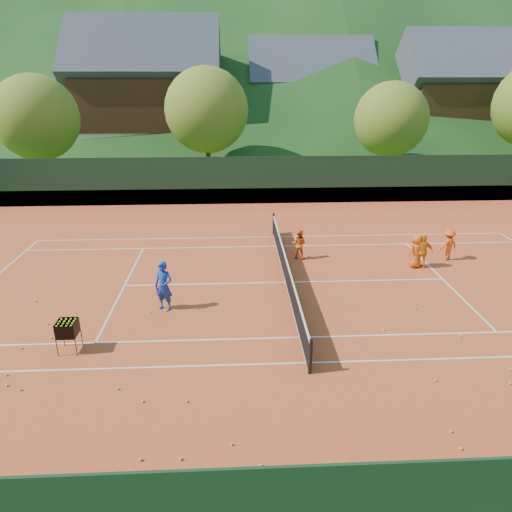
{
  "coord_description": "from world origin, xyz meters",
  "views": [
    {
      "loc": [
        -2.01,
        -16.47,
        7.78
      ],
      "look_at": [
        -1.2,
        0.0,
        1.18
      ],
      "focal_mm": 32.0,
      "sensor_mm": 36.0,
      "label": 1
    }
  ],
  "objects_px": {
    "student_b": "(423,252)",
    "student_c": "(416,251)",
    "tennis_net": "(286,271)",
    "ball_hopper": "(67,329)",
    "chalet_mid": "(308,102)",
    "chalet_right": "(455,101)",
    "coach": "(164,286)",
    "chalet_left": "(149,98)",
    "student_d": "(448,245)",
    "student_a": "(299,244)"
  },
  "relations": [
    {
      "from": "coach",
      "to": "student_d",
      "type": "xyz_separation_m",
      "value": [
        11.97,
        4.07,
        -0.2
      ]
    },
    {
      "from": "student_a",
      "to": "chalet_mid",
      "type": "xyz_separation_m",
      "value": [
        5.15,
        31.46,
        4.3
      ]
    },
    {
      "from": "coach",
      "to": "chalet_right",
      "type": "bearing_deg",
      "value": 72.18
    },
    {
      "from": "student_d",
      "to": "ball_hopper",
      "type": "bearing_deg",
      "value": 4.72
    },
    {
      "from": "student_b",
      "to": "student_c",
      "type": "xyz_separation_m",
      "value": [
        -0.25,
        0.1,
        -0.0
      ]
    },
    {
      "from": "student_a",
      "to": "chalet_right",
      "type": "xyz_separation_m",
      "value": [
        19.15,
        27.46,
        4.56
      ]
    },
    {
      "from": "student_c",
      "to": "chalet_left",
      "type": "xyz_separation_m",
      "value": [
        -15.7,
        28.7,
        4.89
      ]
    },
    {
      "from": "ball_hopper",
      "to": "chalet_left",
      "type": "relative_size",
      "value": 0.07
    },
    {
      "from": "coach",
      "to": "student_b",
      "type": "height_order",
      "value": "coach"
    },
    {
      "from": "chalet_left",
      "to": "student_a",
      "type": "bearing_deg",
      "value": -68.43
    },
    {
      "from": "student_b",
      "to": "student_d",
      "type": "bearing_deg",
      "value": -141.52
    },
    {
      "from": "student_b",
      "to": "chalet_right",
      "type": "relative_size",
      "value": 0.12
    },
    {
      "from": "student_c",
      "to": "chalet_right",
      "type": "distance_m",
      "value": 32.38
    },
    {
      "from": "coach",
      "to": "student_c",
      "type": "bearing_deg",
      "value": 37.6
    },
    {
      "from": "chalet_left",
      "to": "coach",
      "type": "bearing_deg",
      "value": -80.28
    },
    {
      "from": "chalet_left",
      "to": "chalet_mid",
      "type": "bearing_deg",
      "value": 14.04
    },
    {
      "from": "student_a",
      "to": "student_d",
      "type": "distance_m",
      "value": 6.62
    },
    {
      "from": "coach",
      "to": "student_a",
      "type": "distance_m",
      "value": 7.05
    },
    {
      "from": "student_a",
      "to": "tennis_net",
      "type": "distance_m",
      "value": 2.69
    },
    {
      "from": "student_b",
      "to": "student_c",
      "type": "relative_size",
      "value": 1.0
    },
    {
      "from": "tennis_net",
      "to": "chalet_right",
      "type": "bearing_deg",
      "value": 56.31
    },
    {
      "from": "student_c",
      "to": "ball_hopper",
      "type": "height_order",
      "value": "student_c"
    },
    {
      "from": "student_c",
      "to": "tennis_net",
      "type": "bearing_deg",
      "value": -11.51
    },
    {
      "from": "student_c",
      "to": "student_d",
      "type": "xyz_separation_m",
      "value": [
        1.75,
        0.75,
        -0.03
      ]
    },
    {
      "from": "student_d",
      "to": "tennis_net",
      "type": "xyz_separation_m",
      "value": [
        -7.45,
        -2.05,
        -0.2
      ]
    },
    {
      "from": "coach",
      "to": "chalet_left",
      "type": "distance_m",
      "value": 32.82
    },
    {
      "from": "ball_hopper",
      "to": "chalet_right",
      "type": "relative_size",
      "value": 0.08
    },
    {
      "from": "chalet_left",
      "to": "student_b",
      "type": "bearing_deg",
      "value": -61.01
    },
    {
      "from": "coach",
      "to": "student_a",
      "type": "relative_size",
      "value": 1.33
    },
    {
      "from": "student_c",
      "to": "tennis_net",
      "type": "xyz_separation_m",
      "value": [
        -5.7,
        -1.3,
        -0.23
      ]
    },
    {
      "from": "student_a",
      "to": "chalet_left",
      "type": "relative_size",
      "value": 0.1
    },
    {
      "from": "student_c",
      "to": "student_d",
      "type": "height_order",
      "value": "student_c"
    },
    {
      "from": "coach",
      "to": "chalet_left",
      "type": "bearing_deg",
      "value": 119.35
    },
    {
      "from": "chalet_mid",
      "to": "chalet_right",
      "type": "bearing_deg",
      "value": -15.95
    },
    {
      "from": "student_a",
      "to": "chalet_left",
      "type": "bearing_deg",
      "value": -44.05
    },
    {
      "from": "student_d",
      "to": "tennis_net",
      "type": "distance_m",
      "value": 7.73
    },
    {
      "from": "chalet_mid",
      "to": "student_a",
      "type": "bearing_deg",
      "value": -99.29
    },
    {
      "from": "student_d",
      "to": "chalet_left",
      "type": "xyz_separation_m",
      "value": [
        -17.45,
        27.95,
        4.92
      ]
    },
    {
      "from": "student_c",
      "to": "ball_hopper",
      "type": "relative_size",
      "value": 1.47
    },
    {
      "from": "student_a",
      "to": "coach",
      "type": "bearing_deg",
      "value": 64.72
    },
    {
      "from": "tennis_net",
      "to": "ball_hopper",
      "type": "distance_m",
      "value": 8.35
    },
    {
      "from": "chalet_left",
      "to": "student_d",
      "type": "bearing_deg",
      "value": -58.02
    },
    {
      "from": "chalet_mid",
      "to": "chalet_right",
      "type": "xyz_separation_m",
      "value": [
        14.0,
        -4.0,
        0.27
      ]
    },
    {
      "from": "student_b",
      "to": "chalet_mid",
      "type": "bearing_deg",
      "value": -81.34
    },
    {
      "from": "student_d",
      "to": "chalet_right",
      "type": "distance_m",
      "value": 30.97
    },
    {
      "from": "student_c",
      "to": "chalet_mid",
      "type": "distance_m",
      "value": 32.97
    },
    {
      "from": "student_b",
      "to": "ball_hopper",
      "type": "bearing_deg",
      "value": 32.5
    },
    {
      "from": "student_b",
      "to": "chalet_mid",
      "type": "relative_size",
      "value": 0.12
    },
    {
      "from": "coach",
      "to": "tennis_net",
      "type": "height_order",
      "value": "coach"
    },
    {
      "from": "coach",
      "to": "student_c",
      "type": "distance_m",
      "value": 10.75
    }
  ]
}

